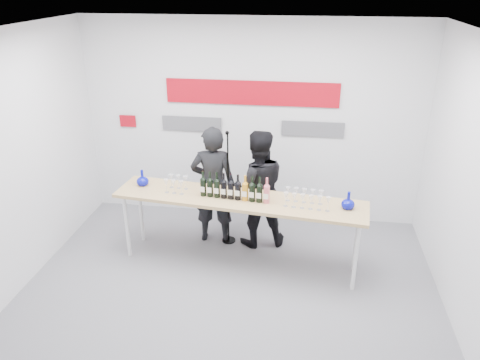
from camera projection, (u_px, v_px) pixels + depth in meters
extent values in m
plane|color=slate|center=(230.00, 289.00, 5.69)|extent=(5.00, 5.00, 0.00)
cube|color=silver|center=(251.00, 123.00, 6.89)|extent=(5.00, 0.04, 3.00)
cube|color=#A80714|center=(251.00, 93.00, 6.68)|extent=(2.50, 0.02, 0.35)
cube|color=#59595E|center=(192.00, 124.00, 7.01)|extent=(0.90, 0.02, 0.22)
cube|color=#59595E|center=(313.00, 129.00, 6.77)|extent=(0.90, 0.02, 0.22)
cube|color=#A80714|center=(128.00, 121.00, 7.14)|extent=(0.25, 0.02, 0.18)
cube|color=tan|center=(239.00, 199.00, 5.83)|extent=(3.22, 0.98, 0.04)
cylinder|color=silver|center=(127.00, 226.00, 6.18)|extent=(0.05, 0.05, 0.91)
cylinder|color=silver|center=(356.00, 257.00, 5.50)|extent=(0.05, 0.05, 0.91)
cylinder|color=silver|center=(141.00, 212.00, 6.56)|extent=(0.05, 0.05, 0.91)
cylinder|color=silver|center=(357.00, 239.00, 5.87)|extent=(0.05, 0.05, 0.91)
imported|color=black|center=(213.00, 185.00, 6.43)|extent=(0.65, 0.46, 1.69)
imported|color=black|center=(257.00, 189.00, 6.35)|extent=(0.95, 0.83, 1.66)
cylinder|color=black|center=(229.00, 240.00, 6.70)|extent=(0.19, 0.19, 0.02)
cylinder|color=black|center=(228.00, 190.00, 6.38)|extent=(0.02, 0.02, 1.61)
sphere|color=black|center=(227.00, 133.00, 6.02)|extent=(0.05, 0.05, 0.05)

